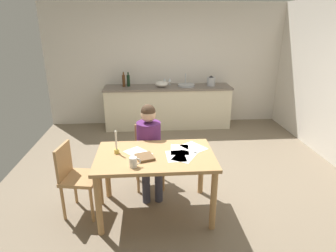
# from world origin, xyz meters

# --- Properties ---
(ground_plane) EXTENTS (5.20, 5.20, 0.04)m
(ground_plane) POSITION_xyz_m (0.00, 0.00, -0.02)
(ground_plane) COLOR #7A6B56
(wall_back) EXTENTS (5.20, 0.12, 2.60)m
(wall_back) POSITION_xyz_m (0.00, 2.60, 1.30)
(wall_back) COLOR silver
(wall_back) RESTS_ON ground
(kitchen_counter) EXTENTS (2.71, 0.64, 0.90)m
(kitchen_counter) POSITION_xyz_m (0.00, 2.24, 0.45)
(kitchen_counter) COLOR beige
(kitchen_counter) RESTS_ON ground
(dining_table) EXTENTS (1.35, 0.84, 0.76)m
(dining_table) POSITION_xyz_m (-0.37, -0.80, 0.65)
(dining_table) COLOR tan
(dining_table) RESTS_ON ground
(chair_at_table) EXTENTS (0.43, 0.43, 0.86)m
(chair_at_table) POSITION_xyz_m (-0.44, -0.13, 0.48)
(chair_at_table) COLOR tan
(chair_at_table) RESTS_ON ground
(person_seated) EXTENTS (0.35, 0.61, 1.19)m
(person_seated) POSITION_xyz_m (-0.43, -0.28, 0.68)
(person_seated) COLOR #592666
(person_seated) RESTS_ON ground
(chair_side_empty) EXTENTS (0.46, 0.46, 0.87)m
(chair_side_empty) POSITION_xyz_m (-1.31, -0.73, 0.49)
(chair_side_empty) COLOR tan
(chair_side_empty) RESTS_ON ground
(coffee_mug) EXTENTS (0.12, 0.08, 0.11)m
(coffee_mug) POSITION_xyz_m (-0.60, -1.07, 0.82)
(coffee_mug) COLOR white
(coffee_mug) RESTS_ON dining_table
(candlestick) EXTENTS (0.06, 0.06, 0.28)m
(candlestick) POSITION_xyz_m (-0.81, -0.73, 0.84)
(candlestick) COLOR gold
(candlestick) RESTS_ON dining_table
(book_magazine) EXTENTS (0.24, 0.25, 0.03)m
(book_magazine) POSITION_xyz_m (-0.49, -0.88, 0.78)
(book_magazine) COLOR brown
(book_magazine) RESTS_ON dining_table
(paper_letter) EXTENTS (0.35, 0.36, 0.00)m
(paper_letter) POSITION_xyz_m (-0.57, -0.73, 0.76)
(paper_letter) COLOR white
(paper_letter) RESTS_ON dining_table
(paper_bill) EXTENTS (0.34, 0.36, 0.00)m
(paper_bill) POSITION_xyz_m (0.10, -0.62, 0.76)
(paper_bill) COLOR white
(paper_bill) RESTS_ON dining_table
(paper_envelope) EXTENTS (0.33, 0.36, 0.00)m
(paper_envelope) POSITION_xyz_m (-0.04, -0.87, 0.76)
(paper_envelope) COLOR white
(paper_envelope) RESTS_ON dining_table
(paper_receipt) EXTENTS (0.22, 0.31, 0.00)m
(paper_receipt) POSITION_xyz_m (-0.14, -0.85, 0.76)
(paper_receipt) COLOR white
(paper_receipt) RESTS_ON dining_table
(paper_notice) EXTENTS (0.24, 0.31, 0.00)m
(paper_notice) POSITION_xyz_m (-0.08, -0.68, 0.76)
(paper_notice) COLOR white
(paper_notice) RESTS_ON dining_table
(sink_unit) EXTENTS (0.36, 0.36, 0.24)m
(sink_unit) POSITION_xyz_m (0.40, 2.24, 0.92)
(sink_unit) COLOR #B2B7BC
(sink_unit) RESTS_ON kitchen_counter
(bottle_oil) EXTENTS (0.06, 0.06, 0.31)m
(bottle_oil) POSITION_xyz_m (-0.93, 2.29, 1.03)
(bottle_oil) COLOR #593319
(bottle_oil) RESTS_ON kitchen_counter
(bottle_vinegar) EXTENTS (0.07, 0.07, 0.30)m
(bottle_vinegar) POSITION_xyz_m (-0.84, 2.31, 1.03)
(bottle_vinegar) COLOR black
(bottle_vinegar) RESTS_ON kitchen_counter
(mixing_bowl) EXTENTS (0.28, 0.28, 0.12)m
(mixing_bowl) POSITION_xyz_m (-0.13, 2.21, 0.96)
(mixing_bowl) COLOR white
(mixing_bowl) RESTS_ON kitchen_counter
(stovetop_kettle) EXTENTS (0.18, 0.18, 0.22)m
(stovetop_kettle) POSITION_xyz_m (0.93, 2.24, 1.00)
(stovetop_kettle) COLOR #B7BABF
(stovetop_kettle) RESTS_ON kitchen_counter
(wine_glass_near_sink) EXTENTS (0.07, 0.07, 0.15)m
(wine_glass_near_sink) POSITION_xyz_m (0.05, 2.39, 1.01)
(wine_glass_near_sink) COLOR silver
(wine_glass_near_sink) RESTS_ON kitchen_counter
(wine_glass_by_kettle) EXTENTS (0.07, 0.07, 0.15)m
(wine_glass_by_kettle) POSITION_xyz_m (-0.06, 2.39, 1.01)
(wine_glass_by_kettle) COLOR silver
(wine_glass_by_kettle) RESTS_ON kitchen_counter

